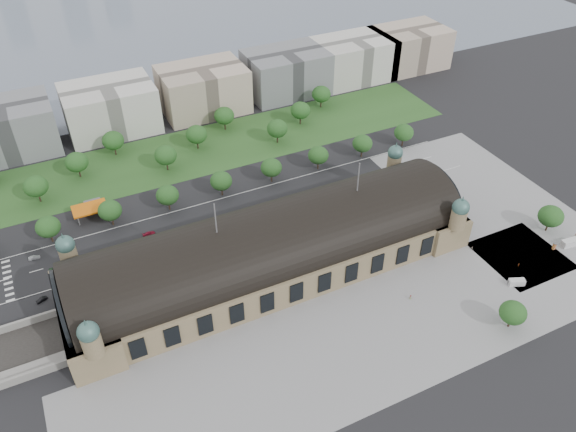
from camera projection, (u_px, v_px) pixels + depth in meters
name	position (u px, v px, depth m)	size (l,w,h in m)	color
ground	(272.00, 269.00, 210.85)	(900.00, 900.00, 0.00)	black
station	(272.00, 249.00, 204.49)	(150.00, 48.40, 44.30)	#8A7455
plaza_south	(356.00, 344.00, 183.21)	(190.00, 48.00, 0.12)	gray
plaza_east	(485.00, 198.00, 246.21)	(56.00, 100.00, 0.12)	gray
road_slab	(190.00, 227.00, 230.82)	(260.00, 26.00, 0.10)	black
grass_belt	(164.00, 159.00, 271.38)	(300.00, 45.00, 0.10)	#285120
petrol_station	(92.00, 207.00, 236.62)	(14.00, 13.00, 5.05)	orange
lake	(107.00, 22.00, 421.31)	(700.00, 320.00, 0.08)	slate
office_2	(6.00, 129.00, 269.88)	(45.00, 32.00, 24.00)	slate
office_3	(110.00, 108.00, 287.05)	(45.00, 32.00, 24.00)	silver
office_4	(203.00, 89.00, 304.22)	(45.00, 32.00, 24.00)	#C3AE99
office_5	(286.00, 73.00, 321.38)	(45.00, 32.00, 24.00)	slate
office_6	(353.00, 59.00, 336.83)	(45.00, 32.00, 24.00)	silver
office_7	(408.00, 48.00, 350.57)	(45.00, 32.00, 24.00)	#C3AE99
tree_row_2	(48.00, 227.00, 218.96)	(9.60, 9.60, 11.52)	#2D2116
tree_row_3	(110.00, 210.00, 227.20)	(9.60, 9.60, 11.52)	#2D2116
tree_row_4	(167.00, 195.00, 235.44)	(9.60, 9.60, 11.52)	#2D2116
tree_row_5	(221.00, 181.00, 243.68)	(9.60, 9.60, 11.52)	#2D2116
tree_row_6	(271.00, 168.00, 251.92)	(9.60, 9.60, 11.52)	#2D2116
tree_row_7	(318.00, 155.00, 260.16)	(9.60, 9.60, 11.52)	#2D2116
tree_row_8	(362.00, 144.00, 268.40)	(9.60, 9.60, 11.52)	#2D2116
tree_row_9	(404.00, 133.00, 276.64)	(9.60, 9.60, 11.52)	#2D2116
tree_belt_3	(36.00, 186.00, 239.42)	(10.40, 10.40, 12.48)	#2D2116
tree_belt_4	(77.00, 162.00, 254.42)	(10.40, 10.40, 12.48)	#2D2116
tree_belt_5	(113.00, 141.00, 269.42)	(10.40, 10.40, 12.48)	#2D2116
tree_belt_6	(166.00, 155.00, 258.99)	(10.40, 10.40, 12.48)	#2D2116
tree_belt_7	(197.00, 134.00, 273.99)	(10.40, 10.40, 12.48)	#2D2116
tree_belt_8	(224.00, 116.00, 288.99)	(10.40, 10.40, 12.48)	#2D2116
tree_belt_9	(277.00, 128.00, 278.56)	(10.40, 10.40, 12.48)	#2D2116
tree_belt_10	(300.00, 110.00, 293.56)	(10.40, 10.40, 12.48)	#2D2116
tree_belt_11	(321.00, 94.00, 308.56)	(10.40, 10.40, 12.48)	#2D2116
tree_plaza_ne	(551.00, 216.00, 224.24)	(10.00, 10.00, 11.69)	#2D2116
tree_plaza_s	(513.00, 313.00, 184.86)	(9.00, 9.00, 10.64)	#2D2116
traffic_car_1	(34.00, 258.00, 214.97)	(1.45, 4.14, 1.37)	#92959A
traffic_car_2	(68.00, 266.00, 211.10)	(2.38, 5.15, 1.43)	black
traffic_car_3	(149.00, 234.00, 226.09)	(2.04, 5.02, 1.46)	maroon
traffic_car_6	(419.00, 165.00, 265.71)	(2.11, 4.57, 1.27)	silver
parked_car_0	(42.00, 300.00, 197.81)	(1.37, 3.93, 1.29)	black
parked_car_1	(97.00, 280.00, 205.58)	(2.10, 4.56, 1.27)	maroon
parked_car_2	(130.00, 266.00, 211.40)	(2.10, 5.17, 1.50)	#1A2B4A
parked_car_3	(102.00, 281.00, 205.12)	(1.55, 3.86, 1.32)	slate
parked_car_4	(161.00, 263.00, 212.55)	(1.54, 4.41, 1.45)	silver
parked_car_5	(187.00, 255.00, 216.11)	(2.27, 4.93, 1.37)	gray
parked_car_6	(162.00, 263.00, 212.67)	(2.13, 5.24, 1.52)	black
bus_west	(254.00, 215.00, 234.58)	(2.65, 11.33, 3.16)	#AA1B2D
bus_mid	(274.00, 215.00, 233.72)	(3.16, 13.50, 3.76)	beige
bus_east	(326.00, 199.00, 243.46)	(2.48, 10.60, 2.95)	silver
van_east	(569.00, 243.00, 220.49)	(7.09, 3.46, 2.96)	silver
van_south	(516.00, 282.00, 203.78)	(6.19, 4.27, 2.49)	silver
advertising_column	(554.00, 246.00, 218.93)	(1.64, 1.64, 3.12)	#B8402E
pedestrian_0	(410.00, 297.00, 198.41)	(0.87, 0.50, 1.78)	gray
pedestrian_1	(519.00, 265.00, 211.47)	(0.67, 0.44, 1.83)	gray
pedestrian_2	(472.00, 248.00, 219.06)	(0.91, 0.52, 1.86)	gray
pedestrian_4	(510.00, 303.00, 196.03)	(1.19, 0.52, 1.84)	gray
pedestrian_5	(575.00, 236.00, 224.89)	(0.89, 0.51, 1.82)	gray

